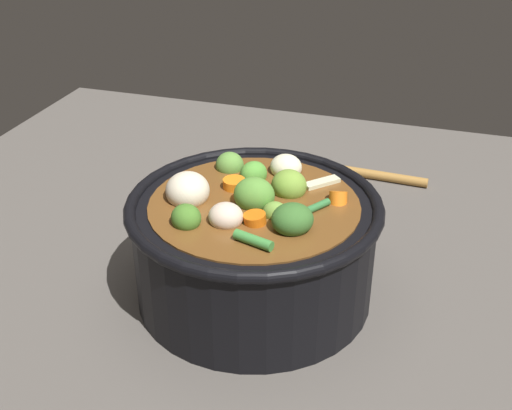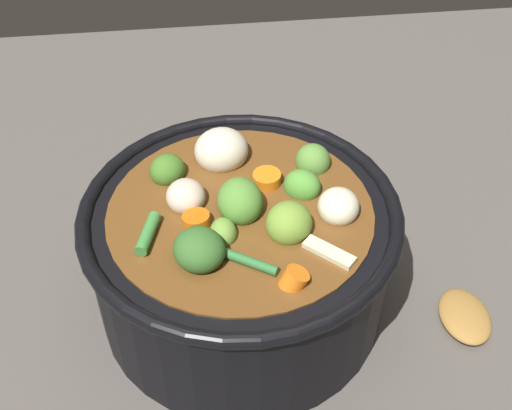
# 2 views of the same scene
# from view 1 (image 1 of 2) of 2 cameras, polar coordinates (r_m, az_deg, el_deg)

# --- Properties ---
(ground_plane) EXTENTS (1.10, 1.10, 0.00)m
(ground_plane) POSITION_cam_1_polar(r_m,az_deg,el_deg) (0.75, -0.14, -7.66)
(ground_plane) COLOR #514C47
(cooking_pot) EXTENTS (0.27, 0.27, 0.15)m
(cooking_pot) POSITION_cam_1_polar(r_m,az_deg,el_deg) (0.71, -0.17, -3.47)
(cooking_pot) COLOR black
(cooking_pot) RESTS_ON ground_plane
(wooden_spoon) EXTENTS (0.22, 0.16, 0.02)m
(wooden_spoon) POSITION_cam_1_polar(r_m,az_deg,el_deg) (0.95, 7.72, 1.27)
(wooden_spoon) COLOR #A07135
(wooden_spoon) RESTS_ON ground_plane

